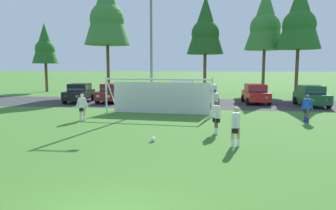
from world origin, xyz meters
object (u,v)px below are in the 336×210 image
object	(u,v)px
soccer_ball	(153,139)
player_winger_left	(307,109)
parked_car_slot_far_left	(79,93)
street_lamp	(153,52)
player_striker_near	(236,127)
player_midfield_center	(82,107)
parked_car_slot_right	(256,94)
soccer_goal	(160,95)
player_winger_right	(216,117)
parked_car_slot_center_left	(149,94)
parked_car_slot_center_right	(206,94)
parked_car_slot_center	(183,91)
parked_car_slot_left	(112,93)
parked_car_slot_far_right	(311,96)

from	to	relation	value
soccer_ball	player_winger_left	bearing A→B (deg)	35.55
player_winger_left	parked_car_slot_far_left	xyz separation A→B (m)	(-17.61, 8.50, 0.05)
player_winger_left	street_lamp	xyz separation A→B (m)	(-9.76, 3.59, 3.52)
soccer_ball	player_striker_near	distance (m)	3.60
player_midfield_center	parked_car_slot_right	distance (m)	15.89
parked_car_slot_far_left	parked_car_slot_right	distance (m)	16.12
soccer_goal	player_striker_near	bearing A→B (deg)	-62.68
street_lamp	player_winger_right	bearing A→B (deg)	-59.70
parked_car_slot_center_left	soccer_ball	bearing A→B (deg)	-78.61
player_midfield_center	player_winger_right	bearing A→B (deg)	-19.69
player_winger_right	street_lamp	world-z (taller)	street_lamp
parked_car_slot_far_left	parked_car_slot_center_right	size ratio (longest dim) A/B	1.01
parked_car_slot_center	parked_car_slot_right	xyz separation A→B (m)	(6.49, 0.57, -0.24)
soccer_goal	parked_car_slot_center_right	bearing A→B (deg)	63.29
parked_car_slot_left	parked_car_slot_center_left	size ratio (longest dim) A/B	1.01
parked_car_slot_far_right	street_lamp	xyz separation A→B (m)	(-12.52, -4.41, 3.46)
parked_car_slot_center	player_winger_right	bearing A→B (deg)	-78.44
player_striker_near	parked_car_slot_far_left	distance (m)	19.62
parked_car_slot_center_left	parked_car_slot_center_right	xyz separation A→B (m)	(5.08, 0.46, 0.00)
parked_car_slot_far_right	parked_car_slot_far_left	bearing A→B (deg)	178.58
parked_car_slot_center_left	parked_car_slot_center_right	size ratio (longest dim) A/B	1.00
player_midfield_center	player_winger_right	size ratio (longest dim) A/B	1.00
player_midfield_center	parked_car_slot_center	distance (m)	11.36
parked_car_slot_center_left	parked_car_slot_center	xyz separation A→B (m)	(2.98, 0.80, 0.24)
soccer_ball	parked_car_slot_right	xyz separation A→B (m)	(6.65, 15.38, 0.77)
street_lamp	player_midfield_center	bearing A→B (deg)	-128.08
player_striker_near	player_winger_left	size ratio (longest dim) A/B	1.00
parked_car_slot_center_left	player_winger_right	bearing A→B (deg)	-65.05
soccer_ball	parked_car_slot_center_left	bearing A→B (deg)	101.39
soccer_ball	parked_car_slot_far_left	world-z (taller)	parked_car_slot_far_left
street_lamp	parked_car_slot_far_left	bearing A→B (deg)	147.96
parked_car_slot_center	street_lamp	bearing A→B (deg)	-107.96
soccer_goal	street_lamp	size ratio (longest dim) A/B	0.90
soccer_goal	parked_car_slot_far_left	distance (m)	10.54
parked_car_slot_far_left	parked_car_slot_far_right	size ratio (longest dim) A/B	1.02
parked_car_slot_far_left	parked_car_slot_right	bearing A→B (deg)	3.69
soccer_goal	player_striker_near	size ratio (longest dim) A/B	4.61
player_winger_left	parked_car_slot_center_right	distance (m)	10.45
player_winger_left	parked_car_slot_center_right	xyz separation A→B (m)	(-5.91, 8.62, 0.05)
parked_car_slot_far_left	parked_car_slot_far_right	distance (m)	20.37
soccer_goal	parked_car_slot_far_right	distance (m)	13.15
player_winger_left	parked_car_slot_center	xyz separation A→B (m)	(-8.01, 8.97, 0.29)
player_winger_right	parked_car_slot_left	size ratio (longest dim) A/B	0.38
parked_car_slot_center	parked_car_slot_right	distance (m)	6.52
parked_car_slot_far_left	parked_car_slot_center_right	world-z (taller)	same
player_striker_near	parked_car_slot_center_left	bearing A→B (deg)	113.69
player_winger_right	parked_car_slot_center	bearing A→B (deg)	101.56
player_midfield_center	parked_car_slot_left	world-z (taller)	parked_car_slot_left
soccer_goal	street_lamp	world-z (taller)	street_lamp
player_winger_right	parked_car_slot_far_right	world-z (taller)	parked_car_slot_far_right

